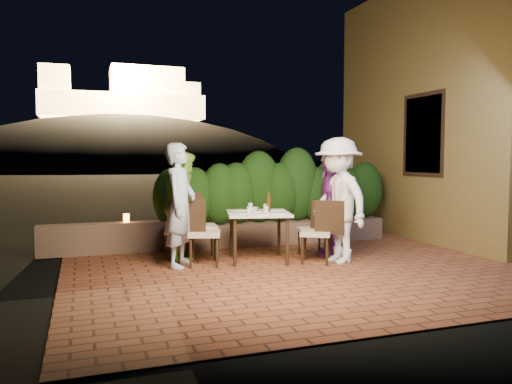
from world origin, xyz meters
name	(u,v)px	position (x,y,z in m)	size (l,w,h in m)	color
ground	(323,271)	(0.00, 0.00, -0.02)	(400.00, 400.00, 0.00)	black
terrace_floor	(308,268)	(0.00, 0.50, -0.07)	(7.00, 6.00, 0.15)	brown
building_wall	(441,111)	(3.60, 2.00, 2.50)	(1.60, 5.00, 5.00)	olive
window_pane	(424,135)	(2.82, 1.50, 2.00)	(0.08, 1.00, 1.40)	black
window_frame	(424,135)	(2.81, 1.50, 2.00)	(0.06, 1.15, 1.55)	black
planter	(276,232)	(0.20, 2.30, 0.20)	(4.20, 0.55, 0.40)	brown
hedge	(277,192)	(0.20, 2.30, 0.95)	(4.00, 0.70, 1.10)	#17380F
parapet	(108,238)	(-2.80, 2.30, 0.25)	(2.20, 0.30, 0.50)	brown
hill	(125,200)	(2.00, 60.00, -4.00)	(52.00, 40.00, 22.00)	black
fortress	(123,87)	(2.00, 60.00, 10.50)	(26.00, 8.00, 8.00)	#FFCC7A
dining_table	(258,236)	(-0.65, 0.91, 0.38)	(0.93, 0.93, 0.75)	white
plate_nw	(239,213)	(-1.00, 0.78, 0.76)	(0.22, 0.22, 0.01)	white
plate_sw	(240,210)	(-0.85, 1.21, 0.76)	(0.23, 0.23, 0.01)	white
plate_ne	(278,213)	(-0.44, 0.61, 0.76)	(0.23, 0.23, 0.01)	white
plate_se	(275,210)	(-0.31, 1.07, 0.76)	(0.24, 0.24, 0.01)	white
plate_centre	(256,211)	(-0.67, 0.94, 0.76)	(0.22, 0.22, 0.01)	white
plate_front	(263,214)	(-0.69, 0.59, 0.76)	(0.21, 0.21, 0.01)	white
glass_nw	(249,210)	(-0.84, 0.80, 0.80)	(0.06, 0.06, 0.10)	silver
glass_sw	(250,207)	(-0.70, 1.13, 0.81)	(0.07, 0.07, 0.12)	silver
glass_ne	(266,209)	(-0.56, 0.81, 0.80)	(0.06, 0.06, 0.10)	silver
glass_se	(265,207)	(-0.49, 1.04, 0.81)	(0.06, 0.06, 0.11)	silver
beer_bottle	(269,202)	(-0.49, 0.89, 0.91)	(0.06, 0.06, 0.32)	#44290B
bowl	(253,209)	(-0.65, 1.18, 0.77)	(0.19, 0.19, 0.05)	white
chair_left_front	(204,232)	(-1.51, 0.85, 0.49)	(0.46, 0.46, 0.99)	black
chair_left_back	(201,226)	(-1.45, 1.34, 0.52)	(0.48, 0.48, 1.05)	black
chair_right_front	(316,232)	(0.11, 0.48, 0.47)	(0.44, 0.44, 0.94)	black
chair_right_back	(312,228)	(0.26, 0.92, 0.45)	(0.42, 0.42, 0.91)	black
diner_blue	(180,205)	(-1.85, 0.88, 0.90)	(0.65, 0.43, 1.79)	#AEC3E0
diner_green	(185,205)	(-1.68, 1.44, 0.84)	(0.82, 0.64, 1.68)	#8BD141
diner_white	(338,200)	(0.44, 0.41, 0.94)	(1.21, 0.70, 1.88)	white
diner_purple	(330,205)	(0.56, 0.89, 0.82)	(0.96, 0.40, 1.63)	#72297C
parapet_lamp	(126,218)	(-2.50, 2.30, 0.57)	(0.10, 0.10, 0.14)	orange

